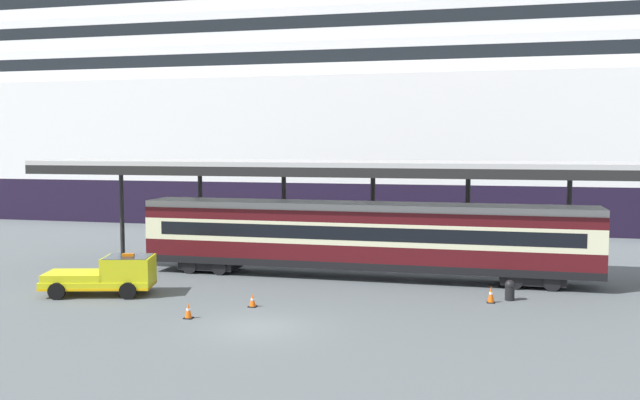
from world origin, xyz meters
TOP-DOWN VIEW (x-y plane):
  - ground_plane at (0.00, 0.00)m, footprint 400.00×400.00m
  - cruise_ship at (17.19, 46.25)m, footprint 165.24×30.45m
  - platform_canopy at (2.31, 11.39)m, footprint 38.09×6.13m
  - train_carriage at (2.31, 10.92)m, footprint 24.47×2.81m
  - service_truck at (-8.90, 3.91)m, footprint 5.55×3.30m
  - traffic_cone_near at (9.06, 6.56)m, footprint 0.36×0.36m
  - traffic_cone_mid at (-3.28, 0.64)m, footprint 0.36×0.36m
  - traffic_cone_far at (-1.34, 3.21)m, footprint 0.36×0.36m
  - quay_bollard at (9.92, 7.29)m, footprint 0.48×0.48m

SIDE VIEW (x-z plane):
  - ground_plane at x=0.00m, z-range 0.00..0.00m
  - traffic_cone_far at x=-1.34m, z-range -0.01..0.59m
  - traffic_cone_mid at x=-3.28m, z-range -0.01..0.66m
  - traffic_cone_near at x=9.06m, z-range -0.01..0.78m
  - quay_bollard at x=9.92m, z-range 0.04..1.00m
  - service_truck at x=-8.90m, z-range -0.02..2.00m
  - train_carriage at x=2.31m, z-range 0.26..4.37m
  - platform_canopy at x=2.31m, z-range 2.86..9.20m
  - cruise_ship at x=17.19m, z-range -5.93..33.89m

